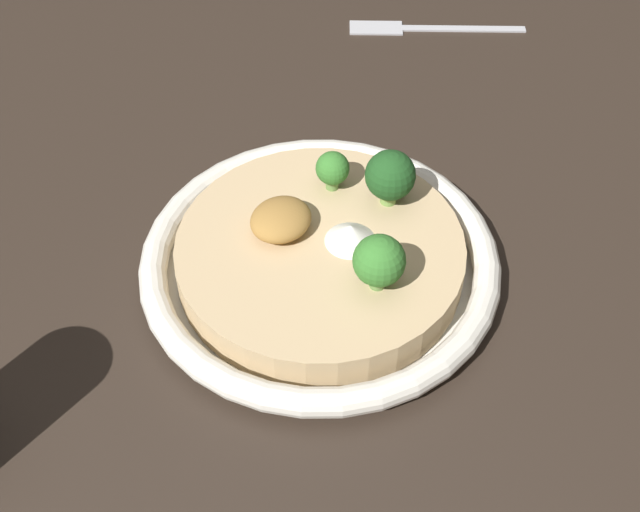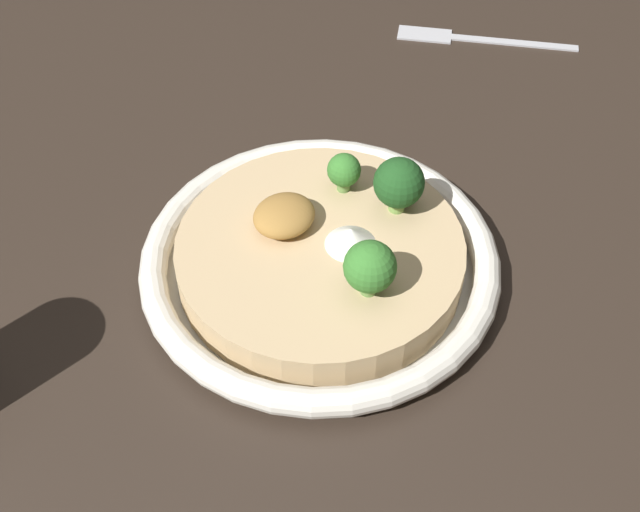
% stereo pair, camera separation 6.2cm
% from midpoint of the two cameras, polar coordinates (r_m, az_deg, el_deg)
% --- Properties ---
extents(ground_plane, '(6.00, 6.00, 0.00)m').
position_cam_midpoint_polar(ground_plane, '(0.64, -2.79, -1.46)').
color(ground_plane, '#2D231C').
extents(risotto_bowl, '(0.28, 0.28, 0.04)m').
position_cam_midpoint_polar(risotto_bowl, '(0.62, -2.84, -0.42)').
color(risotto_bowl, silver).
rests_on(risotto_bowl, ground_plane).
extents(cheese_sprinkle, '(0.04, 0.04, 0.02)m').
position_cam_midpoint_polar(cheese_sprinkle, '(0.60, -0.73, 1.47)').
color(cheese_sprinkle, white).
rests_on(cheese_sprinkle, risotto_bowl).
extents(crispy_onion_garnish, '(0.05, 0.04, 0.02)m').
position_cam_midpoint_polar(crispy_onion_garnish, '(0.61, -5.70, 2.45)').
color(crispy_onion_garnish, '#A37538').
rests_on(crispy_onion_garnish, risotto_bowl).
extents(broccoli_front, '(0.04, 0.04, 0.05)m').
position_cam_midpoint_polar(broccoli_front, '(0.56, 1.09, -0.56)').
color(broccoli_front, '#668E47').
rests_on(broccoli_front, risotto_bowl).
extents(broccoli_front_right, '(0.04, 0.04, 0.05)m').
position_cam_midpoint_polar(broccoli_front_right, '(0.62, 2.18, 5.56)').
color(broccoli_front_right, '#759E4C').
rests_on(broccoli_front_right, risotto_bowl).
extents(broccoli_right, '(0.03, 0.03, 0.03)m').
position_cam_midpoint_polar(broccoli_right, '(0.64, -1.89, 6.06)').
color(broccoli_right, '#668E47').
rests_on(broccoli_right, risotto_bowl).
extents(fork_utensil, '(0.13, 0.16, 0.00)m').
position_cam_midpoint_polar(fork_utensil, '(0.91, 4.96, 15.80)').
color(fork_utensil, '#B7B7BC').
rests_on(fork_utensil, ground_plane).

